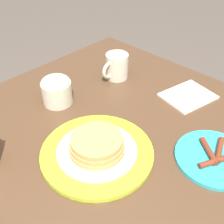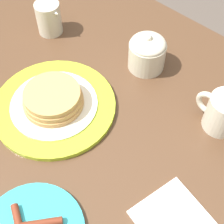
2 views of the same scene
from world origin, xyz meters
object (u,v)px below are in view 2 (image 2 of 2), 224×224
object	(u,v)px
coffee_mug	(223,112)
sugar_bowl	(147,52)
pancake_plate	(54,103)
creamer_pitcher	(49,17)

from	to	relation	value
coffee_mug	sugar_bowl	xyz separation A→B (m)	(0.23, -0.03, 0.00)
pancake_plate	creamer_pitcher	size ratio (longest dim) A/B	2.67
sugar_bowl	creamer_pitcher	bearing A→B (deg)	15.12
pancake_plate	coffee_mug	bearing A→B (deg)	-144.27
coffee_mug	sugar_bowl	bearing A→B (deg)	-7.30
pancake_plate	sugar_bowl	bearing A→B (deg)	-105.64
pancake_plate	coffee_mug	size ratio (longest dim) A/B	2.61
coffee_mug	creamer_pitcher	distance (m)	0.50
creamer_pitcher	pancake_plate	bearing A→B (deg)	140.53
coffee_mug	creamer_pitcher	bearing A→B (deg)	5.07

